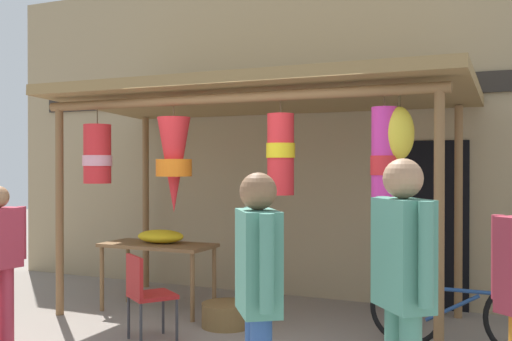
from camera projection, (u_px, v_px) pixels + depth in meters
name	position (u px, v px, depth m)	size (l,w,h in m)	color
shop_facade	(314.00, 132.00, 7.83)	(9.60, 0.29, 4.29)	#9E8966
market_stall_canopy	(250.00, 113.00, 6.59)	(4.67, 2.21, 2.61)	brown
display_table	(158.00, 252.00, 7.00)	(1.32, 0.61, 0.79)	brown
flower_heap_on_table	(161.00, 236.00, 7.04)	(0.58, 0.40, 0.15)	yellow
folding_chair	(145.00, 290.00, 5.78)	(0.56, 0.56, 0.84)	#AD1E1E
wicker_basket_by_table	(227.00, 315.00, 6.33)	(0.53, 0.53, 0.25)	brown
parked_bicycle	(463.00, 313.00, 5.52)	(1.75, 0.44, 0.92)	black
vendor_in_orange	(403.00, 279.00, 3.52)	(0.42, 0.48, 1.75)	#4C8E7A
customer_foreground	(258.00, 286.00, 3.59)	(0.41, 0.50, 1.67)	#2D5193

